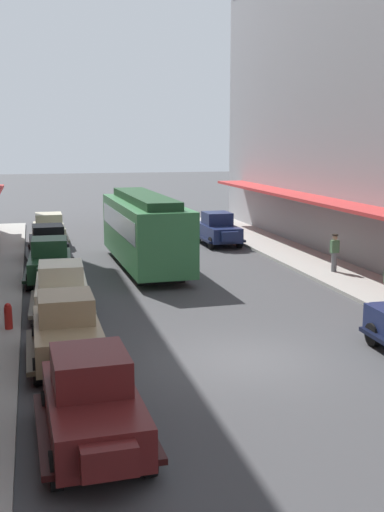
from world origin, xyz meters
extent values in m
plane|color=#424244|center=(0.00, 0.00, 0.00)|extent=(200.00, 200.00, 0.00)
cube|color=beige|center=(-4.63, 20.85, 0.74)|extent=(1.73, 3.91, 0.80)
cube|color=beige|center=(-4.63, 20.60, 1.49)|extent=(1.45, 1.71, 0.70)
cube|color=#8C9EA8|center=(-4.63, 20.60, 1.49)|extent=(1.38, 1.68, 0.42)
cube|color=beige|center=(-4.64, 22.98, 0.79)|extent=(0.94, 0.37, 0.52)
cube|color=#6D6856|center=(-5.58, 20.84, 0.42)|extent=(0.27, 3.51, 0.12)
cube|color=#6D6856|center=(-3.68, 20.85, 0.42)|extent=(0.27, 3.51, 0.12)
cylinder|color=black|center=(-5.45, 22.20, 0.34)|extent=(0.23, 0.68, 0.68)
cylinder|color=black|center=(-3.83, 22.22, 0.34)|extent=(0.23, 0.68, 0.68)
cylinder|color=black|center=(-5.43, 19.48, 0.34)|extent=(0.23, 0.68, 0.68)
cylinder|color=black|center=(-3.81, 19.49, 0.34)|extent=(0.23, 0.68, 0.68)
cube|color=#591919|center=(-4.52, -3.95, 0.74)|extent=(1.82, 3.95, 0.80)
cube|color=#591919|center=(-4.53, -3.70, 1.49)|extent=(1.49, 1.74, 0.70)
cube|color=#8C9EA8|center=(-4.53, -3.70, 1.49)|extent=(1.42, 1.71, 0.42)
cube|color=#591919|center=(-4.45, -6.08, 0.79)|extent=(0.95, 0.39, 0.52)
cube|color=black|center=(-3.57, -3.92, 0.42)|extent=(0.35, 3.52, 0.12)
cube|color=black|center=(-5.47, -3.98, 0.42)|extent=(0.35, 3.52, 0.12)
cylinder|color=black|center=(-3.67, -5.29, 0.34)|extent=(0.24, 0.69, 0.68)
cylinder|color=black|center=(-5.28, -5.34, 0.34)|extent=(0.24, 0.69, 0.68)
cylinder|color=black|center=(-3.75, -2.56, 0.34)|extent=(0.24, 0.69, 0.68)
cylinder|color=black|center=(-5.37, -2.61, 0.34)|extent=(0.24, 0.69, 0.68)
cylinder|color=black|center=(3.96, 0.18, 0.34)|extent=(0.24, 0.69, 0.68)
cube|color=#19234C|center=(4.74, 18.55, 0.74)|extent=(1.72, 3.91, 0.80)
cube|color=#19234C|center=(4.74, 18.80, 1.49)|extent=(1.45, 1.71, 0.70)
cube|color=#8C9EA8|center=(4.74, 18.80, 1.49)|extent=(1.38, 1.67, 0.42)
cube|color=#19234C|center=(4.75, 16.42, 0.79)|extent=(0.94, 0.36, 0.52)
cube|color=black|center=(5.69, 18.55, 0.42)|extent=(0.26, 3.51, 0.12)
cube|color=black|center=(3.79, 18.54, 0.42)|extent=(0.26, 3.51, 0.12)
cylinder|color=black|center=(5.55, 17.18, 0.34)|extent=(0.22, 0.68, 0.68)
cylinder|color=black|center=(3.94, 17.18, 0.34)|extent=(0.22, 0.68, 0.68)
cylinder|color=black|center=(5.54, 19.91, 0.34)|extent=(0.22, 0.68, 0.68)
cylinder|color=black|center=(3.92, 19.91, 0.34)|extent=(0.22, 0.68, 0.68)
cube|color=beige|center=(-4.64, 5.86, 0.74)|extent=(1.83, 3.96, 0.80)
cube|color=beige|center=(-4.65, 5.61, 1.49)|extent=(1.50, 1.75, 0.70)
cube|color=#8C9EA8|center=(-4.65, 5.61, 1.49)|extent=(1.42, 1.71, 0.42)
cube|color=beige|center=(-4.57, 7.98, 0.79)|extent=(0.95, 0.39, 0.52)
cube|color=#6D6856|center=(-5.59, 5.89, 0.42)|extent=(0.36, 3.52, 0.12)
cube|color=#6D6856|center=(-3.69, 5.82, 0.42)|extent=(0.36, 3.52, 0.12)
cylinder|color=black|center=(-5.40, 7.25, 0.34)|extent=(0.24, 0.69, 0.68)
cylinder|color=black|center=(-3.79, 7.19, 0.34)|extent=(0.24, 0.69, 0.68)
cylinder|color=black|center=(-5.49, 4.52, 0.34)|extent=(0.24, 0.69, 0.68)
cylinder|color=black|center=(-3.88, 4.46, 0.34)|extent=(0.24, 0.69, 0.68)
cube|color=#997F5B|center=(-4.73, 0.91, 0.74)|extent=(1.72, 3.91, 0.80)
cube|color=#997F5B|center=(-4.73, 1.16, 1.49)|extent=(1.45, 1.71, 0.70)
cube|color=#8C9EA8|center=(-4.73, 1.16, 1.49)|extent=(1.38, 1.67, 0.42)
cube|color=#997F5B|center=(-4.72, -1.22, 0.79)|extent=(0.94, 0.36, 0.52)
cube|color=#4C3F2D|center=(-3.78, 0.91, 0.42)|extent=(0.25, 3.51, 0.12)
cube|color=#4C3F2D|center=(-5.68, 0.91, 0.42)|extent=(0.25, 3.51, 0.12)
cylinder|color=black|center=(-3.92, -0.45, 0.34)|extent=(0.22, 0.68, 0.68)
cylinder|color=black|center=(-5.53, -0.46, 0.34)|extent=(0.22, 0.68, 0.68)
cylinder|color=black|center=(-3.93, 2.28, 0.34)|extent=(0.22, 0.68, 0.68)
cylinder|color=black|center=(-5.55, 2.27, 0.34)|extent=(0.22, 0.68, 0.68)
cube|color=black|center=(-4.81, 15.75, 0.74)|extent=(1.81, 3.95, 0.80)
cube|color=black|center=(-4.81, 15.50, 1.49)|extent=(1.49, 1.74, 0.70)
cube|color=#8C9EA8|center=(-4.81, 15.50, 1.49)|extent=(1.41, 1.70, 0.42)
cube|color=black|center=(-4.87, 17.87, 0.79)|extent=(0.94, 0.39, 0.52)
cube|color=black|center=(-5.76, 15.72, 0.42)|extent=(0.34, 3.52, 0.12)
cube|color=black|center=(-3.86, 15.77, 0.42)|extent=(0.34, 3.52, 0.12)
cylinder|color=black|center=(-5.66, 17.09, 0.34)|extent=(0.24, 0.69, 0.68)
cylinder|color=black|center=(-4.04, 17.13, 0.34)|extent=(0.24, 0.69, 0.68)
cylinder|color=black|center=(-5.58, 14.36, 0.34)|extent=(0.24, 0.69, 0.68)
cylinder|color=black|center=(-3.97, 14.40, 0.34)|extent=(0.24, 0.69, 0.68)
cube|color=#193D23|center=(-4.87, 11.00, 0.74)|extent=(1.89, 3.98, 0.80)
cube|color=#193D23|center=(-4.85, 11.25, 1.49)|extent=(1.52, 1.77, 0.70)
cube|color=#8C9EA8|center=(-4.85, 11.25, 1.49)|extent=(1.45, 1.73, 0.42)
cube|color=#193D23|center=(-4.97, 8.87, 0.79)|extent=(0.95, 0.41, 0.52)
cube|color=black|center=(-3.92, 10.95, 0.42)|extent=(0.41, 3.52, 0.12)
cube|color=black|center=(-5.81, 11.05, 0.42)|extent=(0.41, 3.52, 0.12)
cylinder|color=black|center=(-4.13, 9.60, 0.34)|extent=(0.25, 0.69, 0.68)
cylinder|color=black|center=(-5.74, 9.68, 0.34)|extent=(0.25, 0.69, 0.68)
cylinder|color=black|center=(-3.99, 12.32, 0.34)|extent=(0.25, 0.69, 0.68)
cylinder|color=black|center=(-5.60, 12.40, 0.34)|extent=(0.25, 0.69, 0.68)
cube|color=#33723F|center=(-0.49, 12.97, 1.75)|extent=(2.73, 9.66, 2.70)
cube|color=#1C3F23|center=(-0.49, 12.97, 3.28)|extent=(1.71, 8.67, 0.36)
cube|color=#8C9EA8|center=(-0.49, 12.97, 2.22)|extent=(2.74, 8.89, 0.95)
cube|color=black|center=(-0.42, 10.09, 0.20)|extent=(2.03, 1.25, 0.40)
cube|color=black|center=(-0.56, 15.85, 0.20)|extent=(2.03, 1.25, 0.40)
cylinder|color=#B21E19|center=(-6.35, 4.04, 0.50)|extent=(0.24, 0.24, 0.70)
sphere|color=#B21E19|center=(-6.35, 4.04, 0.87)|extent=(0.20, 0.20, 0.20)
cylinder|color=slate|center=(7.38, 9.44, 0.57)|extent=(0.24, 0.24, 0.85)
cube|color=#4C724C|center=(7.38, 9.44, 1.28)|extent=(0.36, 0.22, 0.56)
sphere|color=tan|center=(7.38, 9.44, 1.68)|extent=(0.22, 0.22, 0.22)
cylinder|color=black|center=(7.38, 9.44, 1.80)|extent=(0.28, 0.28, 0.04)
camera|label=1|loc=(-5.47, -15.50, 5.90)|focal=44.15mm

